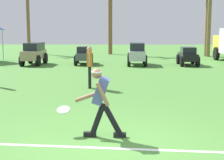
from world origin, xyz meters
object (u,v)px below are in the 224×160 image
(frisbee_thrower, at_px, (101,99))
(palm_tree_far_right, at_px, (210,0))
(teammate_deep, at_px, (90,63))
(palm_tree_left_of_centre, at_px, (110,11))
(parked_car_slot_d, at_px, (188,56))
(parked_car_slot_a, at_px, (34,53))
(parked_car_slot_c, at_px, (137,53))
(frisbee_in_flight, at_px, (63,110))
(palm_tree_right_of_centre, at_px, (208,17))
(parked_car_slot_b, at_px, (84,55))
(palm_tree_far_left, at_px, (27,8))

(frisbee_thrower, distance_m, palm_tree_far_right, 21.74)
(teammate_deep, height_order, palm_tree_left_of_centre, palm_tree_left_of_centre)
(frisbee_thrower, height_order, parked_car_slot_d, frisbee_thrower)
(palm_tree_left_of_centre, relative_size, palm_tree_far_right, 0.83)
(parked_car_slot_a, bearing_deg, parked_car_slot_c, -0.38)
(frisbee_in_flight, distance_m, parked_car_slot_d, 14.59)
(frisbee_thrower, relative_size, teammate_deep, 0.92)
(frisbee_in_flight, height_order, palm_tree_right_of_centre, palm_tree_right_of_centre)
(teammate_deep, height_order, parked_car_slot_a, teammate_deep)
(parked_car_slot_c, distance_m, palm_tree_right_of_centre, 9.15)
(palm_tree_left_of_centre, height_order, palm_tree_far_right, palm_tree_far_right)
(parked_car_slot_c, bearing_deg, frisbee_thrower, -96.22)
(palm_tree_left_of_centre, bearing_deg, frisbee_thrower, -89.33)
(parked_car_slot_a, height_order, palm_tree_left_of_centre, palm_tree_left_of_centre)
(parked_car_slot_d, xyz_separation_m, palm_tree_left_of_centre, (-4.83, 8.72, 3.08))
(frisbee_in_flight, distance_m, palm_tree_far_right, 21.87)
(frisbee_thrower, xyz_separation_m, parked_car_slot_a, (-4.75, 13.98, -0.08))
(palm_tree_far_right, bearing_deg, palm_tree_right_of_centre, 92.10)
(parked_car_slot_b, bearing_deg, palm_tree_left_of_centre, 79.81)
(frisbee_in_flight, xyz_separation_m, palm_tree_far_left, (-6.67, 23.14, 3.40))
(parked_car_slot_a, bearing_deg, parked_car_slot_b, 6.00)
(frisbee_in_flight, relative_size, parked_car_slot_d, 0.14)
(palm_tree_far_right, bearing_deg, palm_tree_far_left, 167.67)
(palm_tree_right_of_centre, bearing_deg, palm_tree_far_right, -87.90)
(teammate_deep, xyz_separation_m, parked_car_slot_d, (5.27, 7.99, -0.38))
(parked_car_slot_a, xyz_separation_m, palm_tree_far_right, (12.18, 6.14, 3.64))
(palm_tree_left_of_centre, bearing_deg, parked_car_slot_d, -61.01)
(palm_tree_right_of_centre, bearing_deg, parked_car_slot_d, -112.87)
(parked_car_slot_c, bearing_deg, parked_car_slot_b, 173.74)
(palm_tree_far_left, distance_m, palm_tree_far_right, 15.27)
(palm_tree_far_left, xyz_separation_m, palm_tree_right_of_centre, (14.89, -2.85, -0.84))
(frisbee_in_flight, bearing_deg, parked_car_slot_a, 105.98)
(parked_car_slot_a, xyz_separation_m, parked_car_slot_c, (6.27, -0.04, 0.00))
(parked_car_slot_d, bearing_deg, palm_tree_left_of_centre, 118.99)
(frisbee_thrower, relative_size, frisbee_in_flight, 4.46)
(parked_car_slot_a, distance_m, palm_tree_far_left, 10.30)
(palm_tree_right_of_centre, bearing_deg, parked_car_slot_c, -131.80)
(parked_car_slot_a, height_order, palm_tree_far_left, palm_tree_far_left)
(parked_car_slot_a, bearing_deg, frisbee_in_flight, -74.02)
(parked_car_slot_c, height_order, palm_tree_left_of_centre, palm_tree_left_of_centre)
(frisbee_in_flight, bearing_deg, parked_car_slot_c, 80.34)
(palm_tree_far_left, bearing_deg, parked_car_slot_c, -46.37)
(frisbee_thrower, relative_size, parked_car_slot_c, 0.59)
(parked_car_slot_a, relative_size, parked_car_slot_c, 1.01)
(teammate_deep, bearing_deg, parked_car_slot_d, 56.61)
(palm_tree_right_of_centre, xyz_separation_m, palm_tree_far_right, (0.02, -0.41, 1.29))
(parked_car_slot_b, height_order, palm_tree_far_right, palm_tree_far_right)
(frisbee_in_flight, relative_size, palm_tree_far_right, 0.04)
(teammate_deep, height_order, palm_tree_right_of_centre, palm_tree_right_of_centre)
(frisbee_thrower, height_order, parked_car_slot_c, frisbee_thrower)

